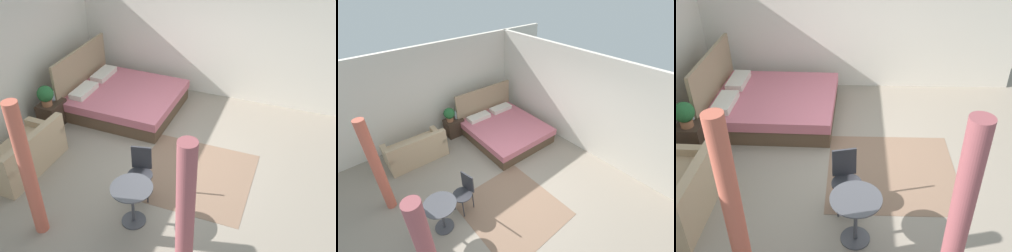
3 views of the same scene
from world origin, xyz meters
The scene contains 13 objects.
ground_plane centered at (0.00, 0.00, -0.01)m, with size 8.21×9.50×0.02m, color gray.
wall_back centered at (0.00, 3.25, 1.36)m, with size 8.21×0.12×2.73m, color silver.
wall_right centered at (2.61, 0.00, 1.36)m, with size 0.12×6.50×2.73m, color silver.
area_rug centered at (-0.38, -0.54, 0.00)m, with size 1.89×2.00×0.01m, color #7F604C.
bed centered at (1.22, 1.63, 0.27)m, with size 2.05×2.30×1.27m.
couch centered at (-1.26, 2.38, 0.28)m, with size 1.55×0.87×0.82m.
nightstand centered at (0.11, 2.73, 0.27)m, with size 0.53×0.42×0.53m.
potted_plant centered at (0.01, 2.73, 0.77)m, with size 0.33×0.33×0.43m.
vase centered at (0.23, 2.74, 0.64)m, with size 0.10×0.10×0.22m.
balcony_table centered at (-1.72, 0.02, 0.49)m, with size 0.63×0.63×0.71m.
cafe_chair_near_window centered at (-1.09, 0.16, 0.53)m, with size 0.50×0.50×0.88m.
curtain_left centered at (-2.36, -1.00, 1.12)m, with size 0.23×0.23×2.25m.
curtain_right centered at (-2.36, 1.26, 1.12)m, with size 0.20×0.20×2.25m.
Camera 1 is at (-5.44, -1.95, 4.66)m, focal length 41.70 mm.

